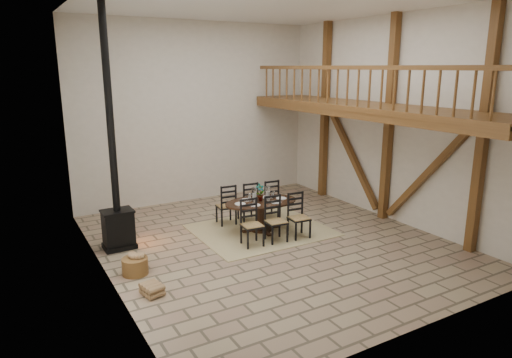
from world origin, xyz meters
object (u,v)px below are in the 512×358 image
dining_table (261,215)px  log_basket (135,265)px  wood_stove (116,197)px  log_stack (152,289)px

dining_table → log_basket: 3.33m
dining_table → wood_stove: wood_stove is taller
dining_table → log_stack: dining_table is taller
log_basket → log_stack: size_ratio=1.05×
log_stack → wood_stove: bearing=89.1°
wood_stove → log_basket: 1.71m
log_stack → log_basket: bearing=91.3°
log_basket → dining_table: bearing=14.3°
dining_table → log_basket: dining_table is taller
wood_stove → log_stack: wood_stove is taller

